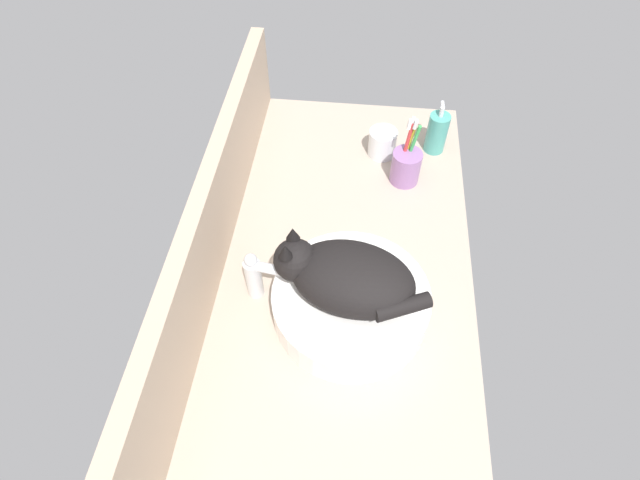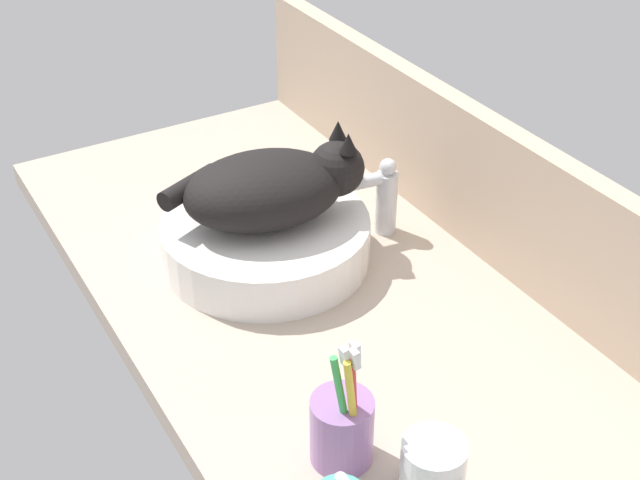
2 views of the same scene
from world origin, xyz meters
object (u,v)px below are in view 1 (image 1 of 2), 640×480
cat (346,276)px  faucet (258,275)px  soap_dispenser (437,133)px  water_glass (382,144)px  sink_basin (350,303)px  toothbrush_cup (406,165)px

cat → faucet: 19.57cm
soap_dispenser → cat: bearing=158.8°
soap_dispenser → water_glass: size_ratio=1.92×
cat → sink_basin: bearing=-97.4°
sink_basin → water_glass: 51.81cm
sink_basin → soap_dispenser: (54.90, -19.82, 2.17)cm
sink_basin → cat: size_ratio=1.05×
sink_basin → water_glass: (51.54, -5.26, -0.34)cm
faucet → water_glass: faucet is taller
toothbrush_cup → water_glass: size_ratio=2.45×
sink_basin → toothbrush_cup: (41.92, -11.51, 1.35)cm
sink_basin → soap_dispenser: 58.41cm
sink_basin → cat: 9.50cm
cat → soap_dispenser: cat is taller
soap_dispenser → faucet: bearing=142.8°
cat → water_glass: cat is taller
soap_dispenser → water_glass: (-3.36, 14.56, -2.51)cm
faucet → toothbrush_cup: (39.32, -31.41, -2.31)cm
soap_dispenser → toothbrush_cup: (-12.98, 8.32, -0.82)cm
sink_basin → soap_dispenser: bearing=-19.9°
cat → faucet: cat is taller
soap_dispenser → toothbrush_cup: size_ratio=0.79×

